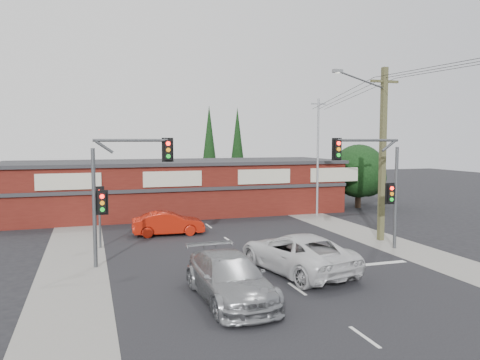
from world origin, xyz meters
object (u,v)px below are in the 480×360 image
object	(u,v)px
silver_suv	(230,278)
red_sedan	(168,223)
shop_building	(177,187)
utility_pole	(381,148)
white_suv	(296,253)

from	to	relation	value
silver_suv	red_sedan	xyz separation A→B (m)	(-0.22, 12.53, -0.11)
shop_building	silver_suv	bearing A→B (deg)	-95.11
shop_building	utility_pole	bearing A→B (deg)	-56.24
silver_suv	red_sedan	distance (m)	12.53
white_suv	silver_suv	xyz separation A→B (m)	(-3.90, -2.66, -0.03)
red_sedan	shop_building	xyz separation A→B (m)	(2.11, 8.60, 1.41)
white_suv	silver_suv	bearing A→B (deg)	22.85
utility_pole	red_sedan	bearing A→B (deg)	154.80
white_suv	utility_pole	size ratio (longest dim) A/B	0.62
white_suv	red_sedan	size ratio (longest dim) A/B	1.41
red_sedan	white_suv	bearing A→B (deg)	-154.65
shop_building	red_sedan	bearing A→B (deg)	-103.77
red_sedan	utility_pole	xyz separation A→B (m)	(11.47, -5.39, 4.67)
white_suv	utility_pole	world-z (taller)	utility_pole
shop_building	utility_pole	xyz separation A→B (m)	(9.36, -14.00, 3.26)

